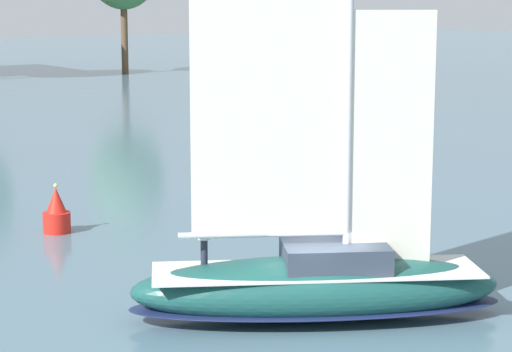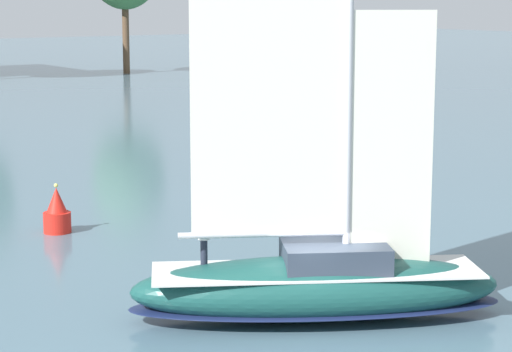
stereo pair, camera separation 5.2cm
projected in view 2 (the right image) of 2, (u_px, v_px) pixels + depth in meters
ground_plane at (316, 318)px, 28.40m from camera, size 400.00×400.00×0.00m
sailboat_main at (317, 279)px, 28.20m from camera, size 10.72×7.80×14.59m
sailboat_moored_outer_mooring at (272, 88)px, 95.27m from camera, size 3.74×6.50×8.64m
channel_buoy at (57, 213)px, 38.68m from camera, size 1.07×1.07×1.95m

